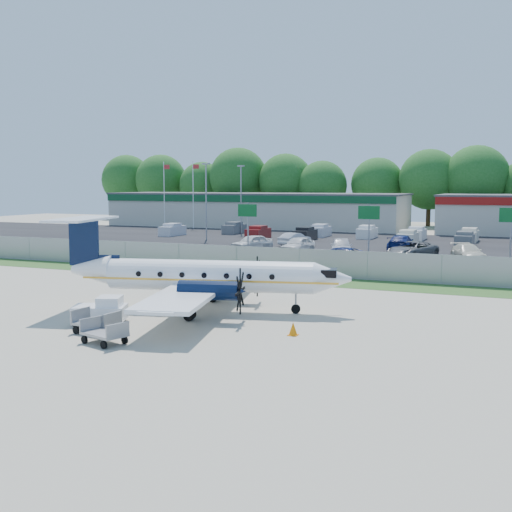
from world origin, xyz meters
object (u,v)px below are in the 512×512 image
at_px(baggage_cart_near, 96,323).
at_px(pushback_tug, 102,311).
at_px(aircraft, 204,276).
at_px(baggage_cart_far, 104,333).

bearing_deg(baggage_cart_near, pushback_tug, 119.14).
bearing_deg(aircraft, pushback_tug, -122.22).
distance_m(pushback_tug, baggage_cart_near, 2.02).
bearing_deg(aircraft, baggage_cart_near, -107.20).
bearing_deg(baggage_cart_near, baggage_cart_far, -44.08).
xyz_separation_m(pushback_tug, baggage_cart_near, (0.98, -1.76, -0.15)).
bearing_deg(pushback_tug, baggage_cart_far, -52.37).
xyz_separation_m(aircraft, pushback_tug, (-3.00, -4.76, -1.24)).
relative_size(aircraft, baggage_cart_far, 7.31).
height_order(aircraft, baggage_cart_far, aircraft).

